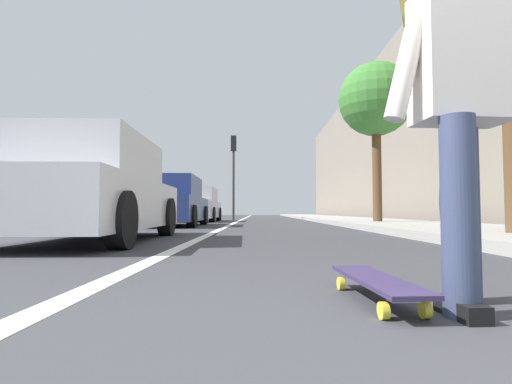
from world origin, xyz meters
The scene contains 11 objects.
ground_plane centered at (10.00, 0.00, 0.00)m, with size 80.00×80.00×0.00m, color #38383D.
lane_stripe_white centered at (20.00, 1.33, 0.00)m, with size 52.00×0.16×0.01m, color silver.
sidewalk_curb centered at (18.00, -3.56, 0.07)m, with size 52.00×3.20×0.14m, color #9E9B93.
building_facade centered at (22.00, -6.36, 4.23)m, with size 40.00×1.20×8.47m, color gray.
skateboard centered at (0.98, -0.16, 0.09)m, with size 0.85×0.26×0.11m.
skater_person centered at (0.83, -0.51, 0.94)m, with size 0.48×0.72×1.64m.
parked_car_near centered at (4.82, 2.84, 0.72)m, with size 4.30×2.02×1.49m.
parked_car_mid centered at (10.94, 3.10, 0.70)m, with size 4.17×2.06×1.47m.
parked_car_far centered at (16.56, 3.12, 0.70)m, with size 4.51×1.88×1.47m.
traffic_light centered at (19.76, 1.73, 3.03)m, with size 0.33×0.28×4.40m.
street_tree_mid centered at (11.04, -3.16, 3.80)m, with size 2.23×2.23×4.96m.
Camera 1 is at (-0.92, 0.39, 0.43)m, focal length 27.97 mm.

